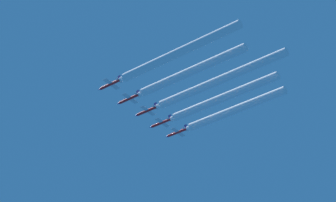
{
  "coord_description": "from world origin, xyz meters",
  "views": [
    {
      "loc": [
        -163.88,
        -133.64,
        2.59
      ],
      "look_at": [
        -0.32,
        -9.96,
        142.05
      ],
      "focal_mm": 74.38,
      "sensor_mm": 36.0,
      "label": 1
    }
  ],
  "objects_px": {
    "jet_far_left": "(110,84)",
    "jet_center": "(146,111)",
    "jet_inner_right": "(161,123)",
    "jet_inner_left": "(128,99)",
    "jet_far_right": "(177,133)"
  },
  "relations": [
    {
      "from": "jet_far_left",
      "to": "jet_inner_right",
      "type": "distance_m",
      "value": 29.65
    },
    {
      "from": "jet_center",
      "to": "jet_inner_right",
      "type": "height_order",
      "value": "jet_center"
    },
    {
      "from": "jet_inner_left",
      "to": "jet_inner_right",
      "type": "relative_size",
      "value": 1.0
    },
    {
      "from": "jet_far_left",
      "to": "jet_inner_left",
      "type": "height_order",
      "value": "jet_far_left"
    },
    {
      "from": "jet_far_left",
      "to": "jet_center",
      "type": "relative_size",
      "value": 1.0
    },
    {
      "from": "jet_inner_right",
      "to": "jet_far_left",
      "type": "bearing_deg",
      "value": -178.99
    },
    {
      "from": "jet_inner_right",
      "to": "jet_center",
      "type": "bearing_deg",
      "value": -175.59
    },
    {
      "from": "jet_far_left",
      "to": "jet_inner_right",
      "type": "height_order",
      "value": "jet_far_left"
    },
    {
      "from": "jet_inner_right",
      "to": "jet_far_right",
      "type": "height_order",
      "value": "jet_far_right"
    },
    {
      "from": "jet_center",
      "to": "jet_inner_right",
      "type": "bearing_deg",
      "value": 4.41
    },
    {
      "from": "jet_far_left",
      "to": "jet_center",
      "type": "xyz_separation_m",
      "value": [
        20.06,
        -0.22,
        -0.56
      ]
    },
    {
      "from": "jet_inner_left",
      "to": "jet_inner_right",
      "type": "xyz_separation_m",
      "value": [
        19.36,
        0.43,
        -0.18
      ]
    },
    {
      "from": "jet_far_left",
      "to": "jet_center",
      "type": "bearing_deg",
      "value": -0.62
    },
    {
      "from": "jet_center",
      "to": "jet_inner_right",
      "type": "relative_size",
      "value": 1.0
    },
    {
      "from": "jet_inner_left",
      "to": "jet_center",
      "type": "xyz_separation_m",
      "value": [
        9.78,
        -0.31,
        -0.16
      ]
    }
  ]
}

